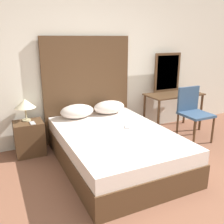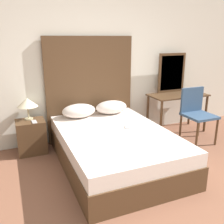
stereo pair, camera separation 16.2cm
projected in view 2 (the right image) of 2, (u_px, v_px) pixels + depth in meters
name	position (u px, v px, depth m)	size (l,w,h in m)	color
ground_plane	(181.00, 222.00, 2.44)	(16.00, 16.00, 0.00)	brown
wall_back	(95.00, 61.00, 4.24)	(10.00, 0.06, 2.70)	silver
bed	(115.00, 148.00, 3.51)	(1.44, 2.07, 0.49)	#4C331E
headboard	(90.00, 89.00, 4.26)	(1.51, 0.05, 1.76)	#4C331E
pillow_left	(79.00, 111.00, 4.01)	(0.54, 0.36, 0.22)	silver
pillow_right	(111.00, 107.00, 4.22)	(0.54, 0.36, 0.22)	silver
phone_on_bed	(127.00, 127.00, 3.59)	(0.13, 0.17, 0.01)	#B7B7BC
nightstand	(31.00, 137.00, 3.86)	(0.43, 0.36, 0.52)	#4C331E
table_lamp	(27.00, 103.00, 3.78)	(0.30, 0.30, 0.34)	tan
phone_on_nightstand	(34.00, 122.00, 3.73)	(0.08, 0.15, 0.01)	#B7B7BC
vanity_desk	(178.00, 100.00, 4.64)	(1.07, 0.53, 0.72)	#4C331E
vanity_mirror	(172.00, 73.00, 4.72)	(0.57, 0.03, 0.73)	#4C331E
chair	(196.00, 111.00, 4.24)	(0.47, 0.48, 0.92)	#334C6B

